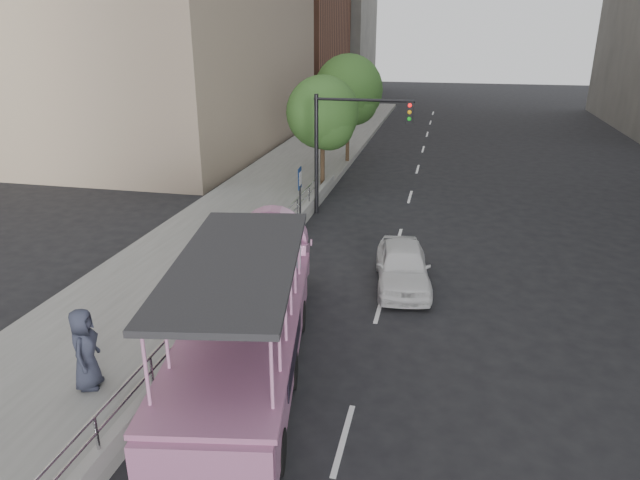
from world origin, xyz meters
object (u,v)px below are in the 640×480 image
traffic_signal (344,136)px  street_tree_far (350,92)px  duck_boat (251,316)px  car (403,266)px  pedestrian_far (85,349)px  parking_sign (300,191)px  street_tree_near (324,116)px

traffic_signal → street_tree_far: street_tree_far is taller
duck_boat → car: bearing=57.9°
pedestrian_far → parking_sign: (1.76, 11.85, 0.42)m
duck_boat → street_tree_near: street_tree_near is taller
pedestrian_far → street_tree_near: bearing=-19.7°
car → parking_sign: parking_sign is taller
pedestrian_far → street_tree_far: 24.04m
parking_sign → traffic_signal: size_ratio=0.51×
street_tree_far → car: bearing=-74.2°
duck_boat → parking_sign: 9.67m
duck_boat → street_tree_near: (-1.55, 15.51, 2.61)m
duck_boat → street_tree_far: (-1.35, 21.50, 3.10)m
duck_boat → parking_sign: bearing=97.4°
street_tree_near → traffic_signal: bearing=-65.0°
street_tree_far → traffic_signal: bearing=-81.6°
car → street_tree_near: bearing=106.8°
duck_boat → traffic_signal: bearing=89.8°
duck_boat → parking_sign: size_ratio=3.83×
duck_boat → parking_sign: (-1.24, 9.58, 0.45)m
parking_sign → traffic_signal: traffic_signal is taller
pedestrian_far → car: bearing=-55.0°
pedestrian_far → parking_sign: parking_sign is taller
parking_sign → street_tree_near: street_tree_near is taller
duck_boat → street_tree_near: 15.80m
traffic_signal → duck_boat: bearing=-90.2°
pedestrian_far → traffic_signal: traffic_signal is taller
duck_boat → parking_sign: duck_boat is taller
car → parking_sign: size_ratio=1.54×
traffic_signal → street_tree_near: size_ratio=0.91×
pedestrian_far → traffic_signal: 14.85m
parking_sign → street_tree_far: street_tree_far is taller
car → street_tree_far: size_ratio=0.63×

